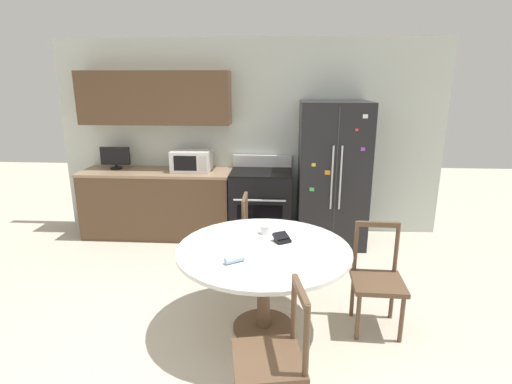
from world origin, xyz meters
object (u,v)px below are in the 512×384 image
microwave (192,161)px  candle_glass (265,230)px  refrigerator (332,174)px  dining_chair_far (260,238)px  oven_range (261,204)px  dining_chair_near (273,359)px  dining_chair_right (377,281)px  countertop_tv (115,157)px  wallet (282,238)px

microwave → candle_glass: size_ratio=6.13×
refrigerator → dining_chair_far: size_ratio=2.02×
oven_range → dining_chair_near: size_ratio=1.20×
refrigerator → dining_chair_far: bearing=-129.4°
oven_range → dining_chair_near: bearing=-85.6°
dining_chair_right → refrigerator: bearing=-82.7°
refrigerator → countertop_tv: 2.90m
microwave → candle_glass: bearing=-59.8°
dining_chair_far → dining_chair_near: same height
microwave → dining_chair_right: 2.92m
oven_range → dining_chair_right: oven_range is taller
microwave → wallet: bearing=-58.8°
microwave → countertop_tv: countertop_tv is taller
oven_range → microwave: (-0.93, 0.06, 0.57)m
candle_glass → wallet: candle_glass is taller
dining_chair_far → dining_chair_right: size_ratio=1.00×
dining_chair_right → dining_chair_near: size_ratio=1.00×
microwave → dining_chair_far: microwave is taller
dining_chair_right → candle_glass: dining_chair_right is taller
candle_glass → dining_chair_right: bearing=-12.8°
microwave → dining_chair_far: bearing=-50.3°
microwave → oven_range: bearing=-3.8°
countertop_tv → microwave: bearing=-2.4°
oven_range → dining_chair_near: 3.02m
dining_chair_near → wallet: bearing=-12.5°
dining_chair_far → candle_glass: (0.08, -0.64, 0.35)m
candle_glass → dining_chair_near: bearing=-85.3°
microwave → dining_chair_right: (2.01, -2.03, -0.60)m
refrigerator → candle_glass: 1.87m
refrigerator → wallet: refrigerator is taller
refrigerator → dining_chair_near: refrigerator is taller
microwave → wallet: size_ratio=3.00×
microwave → candle_glass: microwave is taller
microwave → dining_chair_near: 3.34m
refrigerator → wallet: 1.97m
dining_chair_near → wallet: 1.14m
dining_chair_right → wallet: dining_chair_right is taller
oven_range → wallet: 1.97m
refrigerator → microwave: 1.84m
dining_chair_near → wallet: (0.04, 1.09, 0.34)m
refrigerator → dining_chair_near: bearing=-102.9°
oven_range → dining_chair_right: 2.25m
oven_range → dining_chair_far: (0.05, -1.11, -0.03)m
dining_chair_far → dining_chair_near: bearing=5.2°
wallet → microwave: bearing=121.2°
countertop_tv → dining_chair_far: size_ratio=0.44×
microwave → dining_chair_right: size_ratio=0.56×
dining_chair_near → candle_glass: bearing=-5.5°
oven_range → microwave: 1.09m
dining_chair_far → wallet: dining_chair_far is taller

